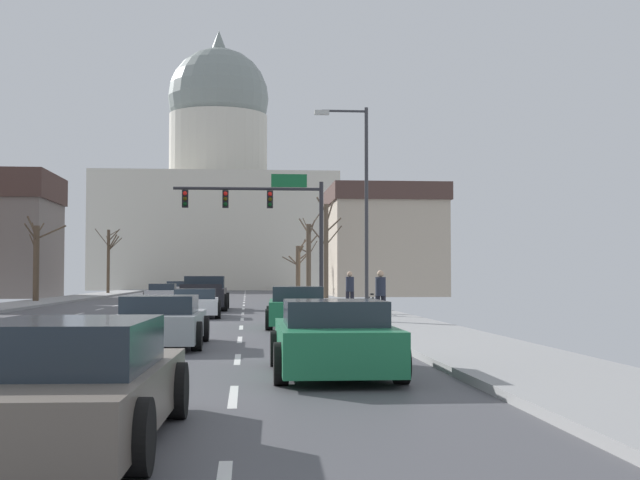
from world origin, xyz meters
TOP-DOWN VIEW (x-y plane):
  - ground at (0.00, -0.00)m, footprint 20.00×180.00m
  - signal_gantry at (4.79, 14.88)m, footprint 7.91×0.41m
  - street_lamp_right at (7.95, 1.80)m, footprint 2.06×0.24m
  - capitol_building at (0.00, 78.23)m, footprint 28.53×22.23m
  - pickup_truck_near_00 at (1.62, 11.17)m, footprint 2.34×5.63m
  - sedan_near_01 at (1.65, 3.76)m, footprint 2.09×4.44m
  - sedan_near_02 at (5.26, -3.44)m, footprint 2.08×4.63m
  - sedan_near_03 at (1.71, -10.43)m, footprint 2.06×4.47m
  - sedan_near_04 at (5.10, -16.46)m, footprint 2.05×4.36m
  - sedan_near_05 at (1.98, -22.11)m, footprint 2.06×4.64m
  - sedan_oncoming_00 at (-1.69, 24.85)m, footprint 2.07×4.35m
  - sedan_oncoming_01 at (-1.73, 38.05)m, footprint 2.09×4.41m
  - flank_building_03 at (15.01, 40.01)m, footprint 9.22×10.14m
  - bare_tree_00 at (8.98, 27.08)m, footprint 2.11×1.62m
  - bare_tree_01 at (-8.94, 22.37)m, footprint 2.52×2.74m
  - bare_tree_02 at (7.94, 41.29)m, footprint 2.42×1.92m
  - bare_tree_03 at (-8.46, 46.60)m, footprint 2.34×2.11m
  - bare_tree_04 at (8.19, 32.70)m, footprint 1.93×2.03m
  - pedestrian_00 at (7.86, 4.32)m, footprint 0.35×0.34m
  - pedestrian_01 at (8.02, -2.76)m, footprint 0.35×0.34m
  - bicycle_parked at (8.43, 2.22)m, footprint 0.12×1.77m

SIDE VIEW (x-z plane):
  - ground at x=0.00m, z-range -0.08..0.12m
  - bicycle_parked at x=8.43m, z-range 0.06..0.91m
  - sedan_oncoming_00 at x=-1.69m, z-range -0.03..1.10m
  - sedan_near_01 at x=1.65m, z-range -0.02..1.10m
  - sedan_near_03 at x=1.71m, z-range -0.03..1.15m
  - sedan_near_05 at x=1.98m, z-range -0.03..1.17m
  - sedan_oncoming_01 at x=-1.73m, z-range -0.03..1.19m
  - sedan_near_04 at x=5.10m, z-range -0.03..1.20m
  - sedan_near_02 at x=5.26m, z-range -0.04..1.26m
  - pickup_truck_near_00 at x=1.62m, z-range -0.07..1.55m
  - pedestrian_01 at x=8.02m, z-range 0.23..1.90m
  - pedestrian_00 at x=7.86m, z-range 0.23..1.91m
  - bare_tree_02 at x=7.94m, z-range -0.13..4.78m
  - bare_tree_01 at x=-8.94m, z-range 0.12..5.29m
  - bare_tree_04 at x=8.19m, z-range -0.12..6.17m
  - bare_tree_03 at x=-8.46m, z-range 0.41..6.06m
  - bare_tree_00 at x=8.98m, z-range 0.16..6.93m
  - flank_building_03 at x=15.01m, z-range 0.05..9.03m
  - street_lamp_right at x=7.95m, z-range 0.84..8.76m
  - signal_gantry at x=4.79m, z-range 1.67..8.56m
  - capitol_building at x=0.00m, z-range -5.50..27.30m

